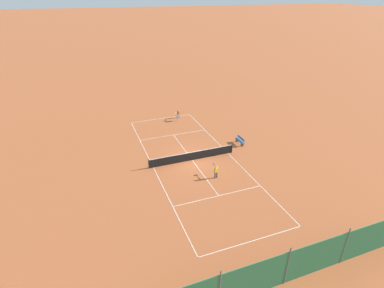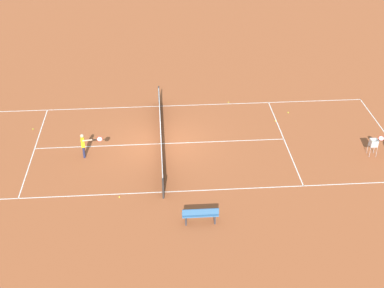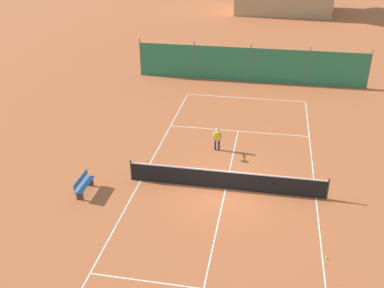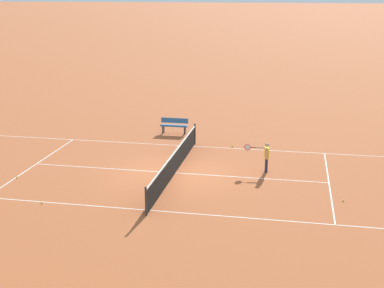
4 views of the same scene
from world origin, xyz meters
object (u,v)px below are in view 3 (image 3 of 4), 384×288
Objects in this scene: player_near_service at (217,138)px; tennis_ball_mid_court at (271,130)px; courtside_bench at (84,184)px; tennis_net at (226,180)px; tennis_ball_service_box at (326,258)px; tennis_ball_alley_right at (146,160)px.

player_near_service is 19.49× the size of tennis_ball_mid_court.
player_near_service is 7.55m from courtside_bench.
tennis_net is at bearing -105.80° from tennis_ball_mid_court.
player_near_service is at bearing 44.01° from courtside_bench.
tennis_net reaches higher than courtside_bench.
player_near_service reaches higher than tennis_ball_mid_court.
tennis_ball_service_box is at bearing -56.55° from player_near_service.
courtside_bench is at bearing -166.87° from tennis_net.
courtside_bench is (-6.34, -1.48, -0.05)m from tennis_net.
courtside_bench is (-1.99, -3.42, 0.42)m from tennis_ball_alley_right.
courtside_bench is (-8.27, -8.30, 0.42)m from tennis_ball_mid_court.
player_near_service reaches higher than tennis_net.
courtside_bench reaches higher than tennis_ball_alley_right.
courtside_bench is at bearing 166.36° from tennis_ball_service_box.
tennis_ball_alley_right is at bearing -142.22° from tennis_ball_mid_court.
player_near_service is 3.96m from tennis_ball_alley_right.
tennis_ball_alley_right is at bearing 59.88° from courtside_bench.
tennis_ball_mid_court is at bearing 45.08° from courtside_bench.
courtside_bench is at bearing -120.12° from tennis_ball_alley_right.
tennis_ball_alley_right is 3.98m from courtside_bench.
tennis_ball_alley_right is at bearing 155.97° from tennis_net.
tennis_net is 139.09× the size of tennis_ball_service_box.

